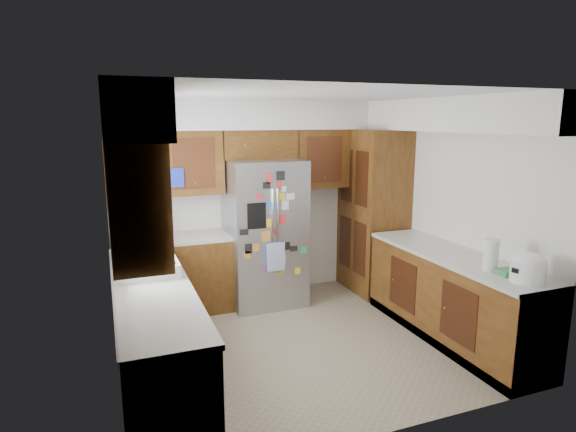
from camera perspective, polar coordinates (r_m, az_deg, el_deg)
The scene contains 12 objects.
floor at distance 5.19m, azimuth 1.65°, elevation -14.66°, with size 3.60×3.60×0.00m, color tan.
room_shell at distance 4.98m, azimuth -0.98°, elevation 6.14°, with size 3.64×3.24×2.52m.
left_counter_run at distance 4.72m, azimuth -14.21°, elevation -12.03°, with size 1.36×3.20×0.92m.
right_counter_run at distance 5.38m, azimuth 18.84°, elevation -9.42°, with size 0.63×2.25×0.92m.
pantry at distance 6.48m, azimuth 10.06°, elevation 0.54°, with size 0.60×0.90×2.15m, color #49270E.
fridge at distance 5.95m, azimuth -2.77°, elevation -2.00°, with size 0.90×0.79×1.80m.
bridge_cabinet at distance 6.01m, azimuth -3.55°, elevation 8.49°, with size 0.96×0.34×0.35m, color #49270E.
fridge_top_items at distance 5.94m, azimuth -4.32°, elevation 11.34°, with size 0.88×0.33×0.28m.
sink_assembly at distance 4.59m, azimuth -16.37°, elevation -5.42°, with size 0.52×0.70×0.37m.
left_counter_clutter at distance 5.30m, azimuth -16.65°, elevation -2.48°, with size 0.38×0.92×0.38m.
rice_cooker at distance 4.58m, azimuth 26.60°, elevation -5.39°, with size 0.30×0.29×0.26m.
paper_towel at distance 4.75m, azimuth 22.91°, elevation -4.30°, with size 0.13×0.13×0.30m, color white.
Camera 1 is at (-1.81, -4.30, 2.28)m, focal length 30.00 mm.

